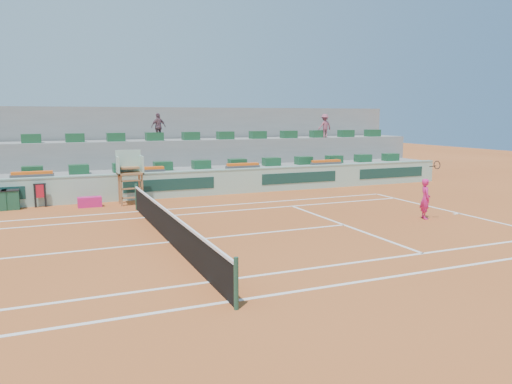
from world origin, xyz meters
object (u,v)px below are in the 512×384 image
Objects in this scene: player_bag at (90,202)px; drink_cooler_a at (11,200)px; umpire_chair at (130,170)px; tennis_player at (425,198)px.

player_bag is 3.17m from drink_cooler_a.
umpire_chair is 1.05× the size of tennis_player.
umpire_chair reaches higher than drink_cooler_a.
drink_cooler_a is 0.37× the size of tennis_player.
umpire_chair reaches higher than player_bag.
tennis_player is at bearing -38.13° from umpire_chair.
drink_cooler_a is (-3.09, 0.68, 0.20)m from player_bag.
umpire_chair is (1.77, 0.13, 1.32)m from player_bag.
tennis_player is (14.73, -8.30, 0.36)m from drink_cooler_a.
umpire_chair is at bearing 141.87° from tennis_player.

